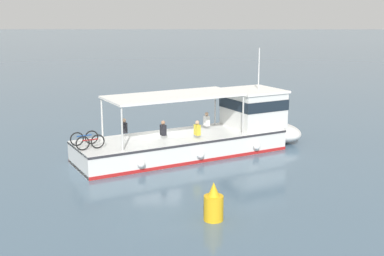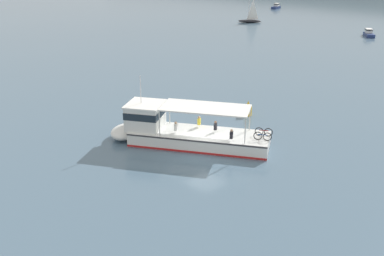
{
  "view_description": "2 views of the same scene",
  "coord_description": "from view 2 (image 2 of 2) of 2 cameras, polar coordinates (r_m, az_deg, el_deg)",
  "views": [
    {
      "loc": [
        -2.22,
        25.66,
        7.16
      ],
      "look_at": [
        -1.84,
        0.5,
        1.4
      ],
      "focal_mm": 47.32,
      "sensor_mm": 36.0,
      "label": 1
    },
    {
      "loc": [
        20.68,
        -23.31,
        14.35
      ],
      "look_at": [
        -1.84,
        0.5,
        1.4
      ],
      "focal_mm": 42.46,
      "sensor_mm": 36.0,
      "label": 2
    }
  ],
  "objects": [
    {
      "name": "ground_plane",
      "position": [
        34.31,
        1.67,
        -3.18
      ],
      "size": [
        400.0,
        400.0,
        0.0
      ],
      "primitive_type": "plane",
      "color": "slate"
    },
    {
      "name": "ferry_main",
      "position": [
        35.62,
        -1.59,
        -0.43
      ],
      "size": [
        12.57,
        8.98,
        5.32
      ],
      "color": "white",
      "rests_on": "ground"
    },
    {
      "name": "motorboat_off_bow",
      "position": [
        123.46,
        10.54,
        14.8
      ],
      "size": [
        2.07,
        3.8,
        1.26
      ],
      "color": "navy",
      "rests_on": "ground"
    },
    {
      "name": "motorboat_horizon_east",
      "position": [
        87.43,
        21.33,
        11.04
      ],
      "size": [
        3.16,
        3.68,
        1.26
      ],
      "color": "navy",
      "rests_on": "ground"
    },
    {
      "name": "sailboat_far_right",
      "position": [
        98.29,
        7.29,
        13.32
      ],
      "size": [
        4.71,
        3.94,
        5.4
      ],
      "color": "#232328",
      "rests_on": "ground"
    },
    {
      "name": "channel_buoy",
      "position": [
        42.18,
        7.05,
        2.32
      ],
      "size": [
        0.7,
        0.7,
        1.4
      ],
      "color": "gold",
      "rests_on": "ground"
    }
  ]
}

